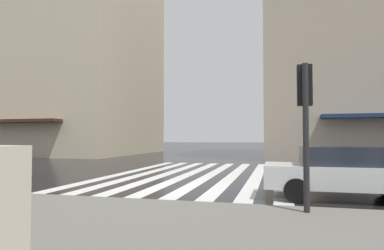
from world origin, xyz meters
TOP-DOWN VIEW (x-y plane):
  - ground_plane at (0.00, 0.00)m, footprint 220.00×220.00m
  - zebra_crossing at (4.00, 0.07)m, footprint 13.00×7.50m
  - haussmann_block_mid at (20.24, 20.36)m, footprint 16.69×20.64m
  - traffic_signal_post at (-3.48, -3.85)m, footprint 0.44×0.30m
  - car_white at (-1.00, -5.04)m, footprint 1.85×4.10m

SIDE VIEW (x-z plane):
  - ground_plane at x=0.00m, z-range 0.00..0.00m
  - zebra_crossing at x=4.00m, z-range 0.00..0.01m
  - car_white at x=-1.00m, z-range 0.05..1.46m
  - traffic_signal_post at x=-3.48m, z-range 0.82..3.83m
  - haussmann_block_mid at x=20.24m, z-range -0.25..23.30m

